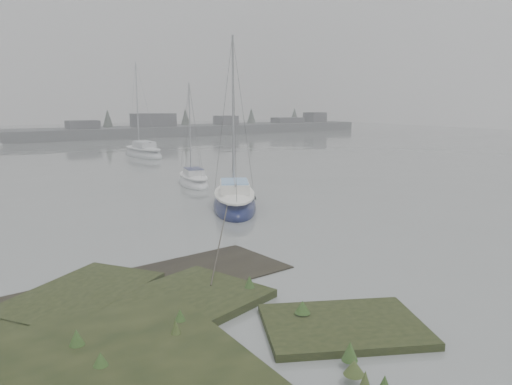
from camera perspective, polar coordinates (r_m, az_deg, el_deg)
The scene contains 5 objects.
ground at distance 39.13m, azimuth -22.46°, elevation 2.22°, with size 160.00×160.00×0.00m, color slate.
far_shoreline at distance 77.86m, azimuth -7.12°, elevation 7.23°, with size 60.00×8.00×4.15m.
sailboat_main at distance 23.84m, azimuth -2.48°, elevation -1.13°, with size 4.71×6.40×8.72m.
sailboat_white at distance 30.76m, azimuth -7.18°, elevation 1.29°, with size 2.54×4.92×6.62m.
sailboat_far_b at distance 47.25m, azimuth -12.76°, elevation 4.37°, with size 2.66×6.67×9.20m.
Camera 1 is at (-6.77, -8.21, 5.03)m, focal length 35.00 mm.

